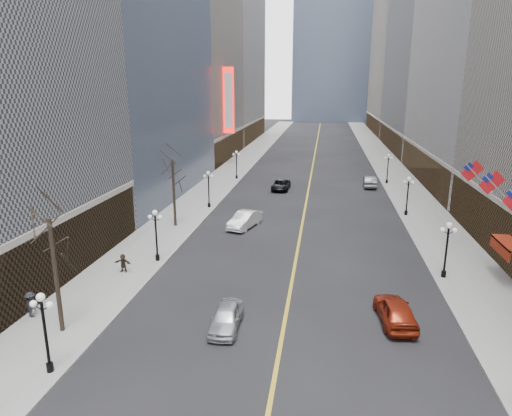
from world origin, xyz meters
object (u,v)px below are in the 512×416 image
(streetlamp_east_2, at_px, (408,192))
(streetlamp_west_0, at_px, (44,325))
(car_nb_mid, at_px, (245,220))
(streetlamp_east_3, at_px, (388,165))
(car_nb_far, at_px, (281,185))
(car_sb_far, at_px, (370,182))
(streetlamp_west_3, at_px, (236,162))
(streetlamp_west_2, at_px, (209,185))
(car_nb_near, at_px, (226,317))
(streetlamp_west_1, at_px, (156,230))
(car_sb_mid, at_px, (395,311))
(streetlamp_east_1, at_px, (447,244))

(streetlamp_east_2, relative_size, streetlamp_west_0, 1.00)
(streetlamp_west_0, bearing_deg, car_nb_mid, 77.93)
(streetlamp_east_3, distance_m, car_nb_far, 17.21)
(car_sb_far, bearing_deg, streetlamp_east_2, 102.00)
(streetlamp_west_0, xyz_separation_m, streetlamp_west_3, (0.00, 52.00, 0.00))
(streetlamp_west_0, height_order, streetlamp_west_2, same)
(streetlamp_east_2, bearing_deg, streetlamp_west_2, 180.00)
(streetlamp_east_3, bearing_deg, streetlamp_west_0, -114.41)
(car_nb_near, bearing_deg, streetlamp_west_3, 98.88)
(streetlamp_west_1, bearing_deg, car_sb_mid, -22.29)
(car_sb_far, bearing_deg, car_sb_mid, 88.97)
(streetlamp_west_0, bearing_deg, car_sb_mid, 23.79)
(streetlamp_west_3, height_order, car_sb_mid, streetlamp_west_3)
(car_nb_near, bearing_deg, car_nb_far, 89.34)
(car_nb_near, bearing_deg, streetlamp_west_2, 105.12)
(streetlamp_east_2, height_order, streetlamp_east_3, same)
(streetlamp_east_1, bearing_deg, car_nb_far, 118.14)
(car_nb_mid, bearing_deg, streetlamp_east_2, 38.63)
(streetlamp_west_2, height_order, car_nb_mid, streetlamp_west_2)
(streetlamp_east_2, distance_m, car_sb_far, 15.86)
(streetlamp_west_1, xyz_separation_m, car_sb_far, (20.80, 33.47, -2.07))
(car_nb_mid, bearing_deg, car_sb_mid, -38.04)
(car_nb_mid, relative_size, car_sb_mid, 1.04)
(streetlamp_west_3, relative_size, car_nb_near, 1.03)
(streetlamp_west_0, relative_size, streetlamp_west_3, 1.00)
(streetlamp_east_3, relative_size, car_sb_mid, 0.90)
(car_nb_near, bearing_deg, streetlamp_east_1, 31.76)
(car_sb_far, bearing_deg, streetlamp_west_0, 68.94)
(streetlamp_east_3, xyz_separation_m, car_nb_near, (-15.37, -45.99, -2.16))
(car_sb_mid, bearing_deg, streetlamp_west_3, -73.02)
(car_sb_far, bearing_deg, car_nb_near, 75.61)
(streetlamp_east_1, bearing_deg, streetlamp_east_3, 90.00)
(streetlamp_west_1, bearing_deg, streetlamp_west_0, -90.00)
(car_nb_near, bearing_deg, streetlamp_west_0, -145.14)
(car_nb_far, bearing_deg, car_nb_mid, -94.03)
(streetlamp_east_1, relative_size, car_nb_near, 1.03)
(streetlamp_west_1, xyz_separation_m, car_sb_mid, (18.80, -7.71, -2.05))
(streetlamp_west_2, height_order, car_nb_near, streetlamp_west_2)
(streetlamp_west_1, bearing_deg, car_sb_far, 58.14)
(streetlamp_west_0, xyz_separation_m, car_nb_near, (8.23, 6.01, -2.16))
(streetlamp_west_1, height_order, car_sb_far, streetlamp_west_1)
(streetlamp_west_0, relative_size, car_nb_far, 0.87)
(streetlamp_west_1, bearing_deg, car_nb_mid, 62.12)
(car_nb_near, bearing_deg, streetlamp_east_3, 70.26)
(streetlamp_east_2, xyz_separation_m, car_nb_near, (-15.37, -27.99, -2.16))
(streetlamp_east_3, height_order, car_nb_far, streetlamp_east_3)
(car_nb_near, bearing_deg, car_sb_far, 72.60)
(streetlamp_east_1, xyz_separation_m, car_sb_mid, (-4.80, -7.71, -2.05))
(streetlamp_east_2, xyz_separation_m, streetlamp_west_3, (-23.60, 18.00, 0.00))
(streetlamp_east_2, relative_size, car_sb_mid, 0.90)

